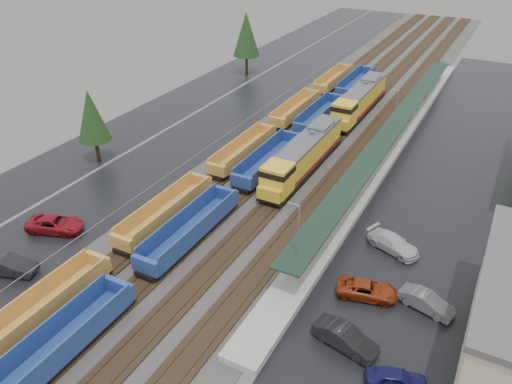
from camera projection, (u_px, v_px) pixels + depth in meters
ballast_strip at (346, 112)px, 76.39m from camera, size 20.00×160.00×0.08m
trackbed at (346, 111)px, 76.33m from camera, size 14.60×160.00×0.22m
west_parking_lot at (260, 96)px, 82.49m from camera, size 10.00×160.00×0.02m
west_road at (209, 87)px, 86.55m from camera, size 9.00×160.00×0.02m
east_commuter_lot at (467, 165)px, 61.10m from camera, size 16.00×100.00×0.02m
station_platform at (391, 144)px, 64.59m from camera, size 3.00×80.00×8.00m
chainlink_fence at (286, 95)px, 78.26m from camera, size 0.08×160.04×2.02m
tree_west_near at (91, 116)px, 59.59m from camera, size 3.96×3.96×9.00m
tree_west_far at (246, 34)px, 89.71m from camera, size 4.84×4.84×11.00m
locomotive_lead at (303, 156)px, 58.04m from camera, size 2.90×19.11×4.33m
locomotive_trail at (359, 101)px, 73.99m from camera, size 2.90×19.11×4.33m
well_string_yellow at (209, 178)px, 56.02m from camera, size 2.50×93.41×2.22m
well_string_blue at (234, 191)px, 53.40m from camera, size 2.69×96.06×2.39m
parked_car_west_b at (8, 265)px, 43.17m from camera, size 3.21×5.24×1.63m
parked_car_west_c at (55, 224)px, 48.71m from camera, size 4.30×6.04×1.53m
parked_car_east_a at (345, 338)px, 36.05m from camera, size 2.74×5.18×1.62m
parked_car_east_b at (367, 290)px, 40.67m from camera, size 3.39×5.34×1.37m
parked_car_east_c at (393, 243)px, 46.04m from camera, size 3.81×5.53×1.49m
parked_car_east_d at (396, 379)px, 33.09m from camera, size 2.84×4.38×1.39m
parked_car_east_e at (426, 302)px, 39.37m from camera, size 2.59×4.66×1.46m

